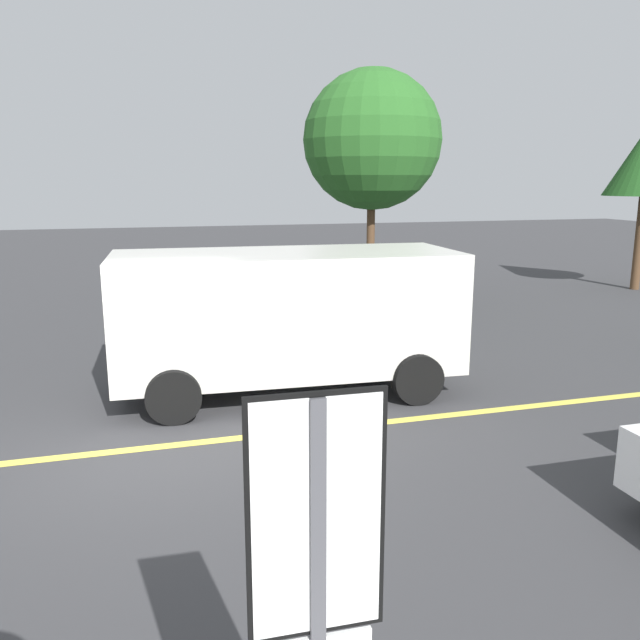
% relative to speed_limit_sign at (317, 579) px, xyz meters
% --- Properties ---
extents(ground_plane, '(80.00, 80.00, 0.00)m').
position_rel_speed_limit_sign_xyz_m(ground_plane, '(-0.73, 5.66, -1.76)').
color(ground_plane, '#38383A').
extents(lane_marking_centre, '(28.00, 0.16, 0.01)m').
position_rel_speed_limit_sign_xyz_m(lane_marking_centre, '(2.27, 5.66, -1.76)').
color(lane_marking_centre, '#E0D14C').
extents(speed_limit_sign, '(0.54, 0.06, 2.52)m').
position_rel_speed_limit_sign_xyz_m(speed_limit_sign, '(0.00, 0.00, 0.00)').
color(speed_limit_sign, '#4C4C51').
rests_on(speed_limit_sign, ground_plane).
extents(white_van, '(5.30, 2.49, 2.20)m').
position_rel_speed_limit_sign_xyz_m(white_van, '(1.59, 7.37, -0.50)').
color(white_van, silver).
rests_on(white_van, ground_plane).
extents(tree_left_verge, '(3.56, 3.56, 6.06)m').
position_rel_speed_limit_sign_xyz_m(tree_left_verge, '(5.45, 13.97, 2.51)').
color(tree_left_verge, '#513823').
rests_on(tree_left_verge, ground_plane).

